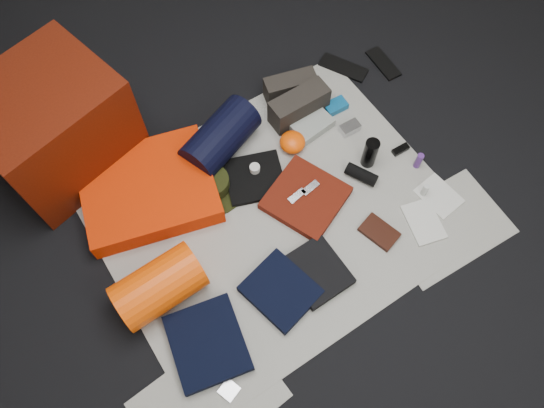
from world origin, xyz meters
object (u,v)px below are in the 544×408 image
water_bottle (370,153)px  paperback_book (379,232)px  sleeping_pad (149,189)px  compact_camera (350,128)px  navy_duffel (220,138)px  red_cabinet (54,127)px  stuff_sack (159,286)px

water_bottle → paperback_book: water_bottle is taller
sleeping_pad → water_bottle: water_bottle is taller
water_bottle → compact_camera: 0.22m
paperback_book → compact_camera: bearing=51.0°
navy_duffel → water_bottle: (0.58, -0.48, -0.02)m
sleeping_pad → navy_duffel: 0.43m
red_cabinet → paperback_book: 1.61m
sleeping_pad → water_bottle: bearing=-23.7°
navy_duffel → sleeping_pad: bearing=164.3°
stuff_sack → navy_duffel: stuff_sack is taller
sleeping_pad → compact_camera: sleeping_pad is taller
water_bottle → compact_camera: (0.04, 0.21, -0.07)m
navy_duffel → water_bottle: 0.75m
navy_duffel → water_bottle: size_ratio=2.27×
red_cabinet → paperback_book: bearing=-62.5°
water_bottle → paperback_book: size_ratio=1.02×
red_cabinet → compact_camera: red_cabinet is taller
red_cabinet → compact_camera: bearing=-40.6°
water_bottle → red_cabinet: bearing=145.2°
red_cabinet → navy_duffel: (0.66, -0.39, -0.15)m
red_cabinet → water_bottle: (1.24, -0.86, -0.17)m
compact_camera → paperback_book: 0.60m
stuff_sack → compact_camera: stuff_sack is taller
sleeping_pad → navy_duffel: (0.43, 0.03, 0.05)m
paperback_book → stuff_sack: bearing=147.5°
sleeping_pad → stuff_sack: 0.52m
sleeping_pad → compact_camera: 1.07m
water_bottle → navy_duffel: bearing=140.5°
sleeping_pad → compact_camera: size_ratio=6.00×
sleeping_pad → water_bottle: 1.10m
sleeping_pad → stuff_sack: (-0.19, -0.48, 0.06)m
sleeping_pad → water_bottle: size_ratio=3.50×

